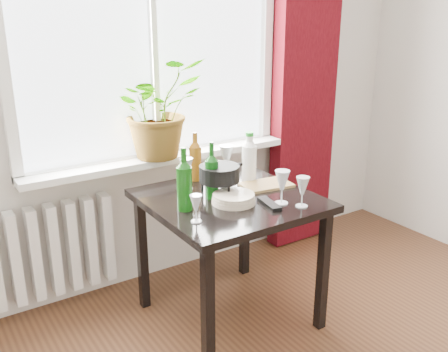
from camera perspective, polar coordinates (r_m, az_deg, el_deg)
window at (r=3.03m, az=-8.33°, el=16.56°), size 1.72×0.08×1.62m
windowsill at (r=3.09m, az=-7.11°, el=2.06°), size 1.72×0.20×0.04m
curtain at (r=3.60m, az=9.32°, el=11.95°), size 0.50×0.12×2.56m
radiator at (r=3.05m, az=-19.85°, el=-8.17°), size 0.80×0.10×0.55m
table at (r=2.71m, az=0.64°, el=-4.22°), size 0.85×0.85×0.74m
potted_plant at (r=2.99m, az=-7.55°, el=7.68°), size 0.58×0.52×0.59m
wine_bottle_left at (r=2.46m, az=-4.57°, el=-0.31°), size 0.08×0.08×0.33m
wine_bottle_right at (r=2.61m, az=-1.42°, el=0.68°), size 0.09×0.09×0.31m
bottle_amber at (r=2.90m, az=-3.30°, el=2.33°), size 0.09×0.09×0.29m
cleaning_bottle at (r=2.88m, az=2.90°, el=2.25°), size 0.10×0.10×0.30m
wineglass_front_right at (r=2.57m, az=6.64°, el=-1.24°), size 0.10×0.10×0.18m
wineglass_far_right at (r=2.55m, az=8.94°, el=-1.77°), size 0.09×0.09×0.16m
wineglass_back_center at (r=2.95m, az=0.29°, el=1.70°), size 0.10×0.10×0.20m
wineglass_back_left at (r=2.76m, az=-4.32°, el=0.28°), size 0.10×0.10×0.18m
wineglass_front_left at (r=2.34m, az=-3.21°, el=-3.72°), size 0.07×0.07×0.14m
plate_stack at (r=2.58m, az=1.11°, el=-2.58°), size 0.28×0.28×0.05m
fondue_pot at (r=2.67m, az=-0.53°, el=-0.53°), size 0.29×0.27×0.17m
tv_remote at (r=2.57m, az=5.18°, el=-3.17°), size 0.09×0.19×0.02m
cutting_board at (r=2.84m, az=4.84°, el=-1.01°), size 0.30×0.22×0.01m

